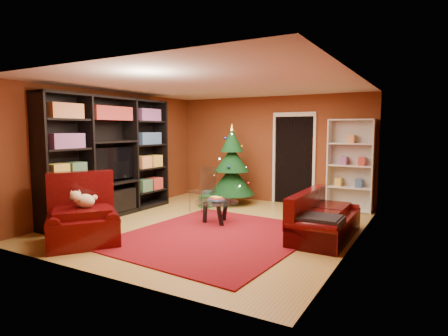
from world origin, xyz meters
The scene contains 18 objects.
floor centered at (0.00, 0.00, -0.03)m, with size 5.00×5.50×0.05m, color #B09042.
ceiling centered at (0.00, 0.00, 2.62)m, with size 5.00×5.50×0.05m, color silver.
wall_back centered at (0.00, 2.77, 1.30)m, with size 5.00×0.05×2.60m, color brown.
wall_left centered at (-2.52, 0.00, 1.30)m, with size 0.05×5.50×2.60m, color brown.
wall_right centered at (2.52, 0.00, 1.30)m, with size 0.05×5.50×2.60m, color brown.
doorway centered at (0.60, 2.73, 1.05)m, with size 1.06×0.60×2.16m, color black, non-canonical shape.
rug centered at (0.41, -0.62, 0.01)m, with size 2.82×3.29×0.02m, color maroon.
media_unit centered at (-2.27, -0.36, 1.23)m, with size 0.49×3.20×2.45m, color black, non-canonical shape.
christmas_tree centered at (-0.68, 1.97, 0.94)m, with size 1.09×1.09×1.95m, color black, non-canonical shape.
gift_box_teal centered at (-1.22, 1.85, 0.14)m, with size 0.29×0.29×0.29m, color teal.
gift_box_green centered at (-1.01, 1.35, 0.13)m, with size 0.26×0.26×0.26m, color #1B5528.
gift_box_red centered at (-0.81, 1.92, 0.10)m, with size 0.20×0.20×0.20m, color #A22D1E.
white_bookshelf centered at (1.95, 2.57, 1.01)m, with size 0.96×0.35×2.07m, color white, non-canonical shape.
armchair centered at (-1.24, -1.94, 0.45)m, with size 1.14×1.14×0.89m, color #390507, non-canonical shape.
dog centered at (-1.25, -1.87, 0.66)m, with size 0.40×0.30×0.29m, color #F3E4B7, non-canonical shape.
sofa centered at (2.02, 0.25, 0.39)m, with size 1.80×0.81×0.78m, color #390507, non-canonical shape.
coffee_table centered at (-0.03, 0.16, 0.22)m, with size 0.84×0.84×0.52m, color gray, non-canonical shape.
acrylic_chair centered at (-0.86, 0.92, 0.44)m, with size 0.45×0.49×0.88m, color #66605B, non-canonical shape.
Camera 1 is at (3.55, -5.87, 1.80)m, focal length 30.00 mm.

